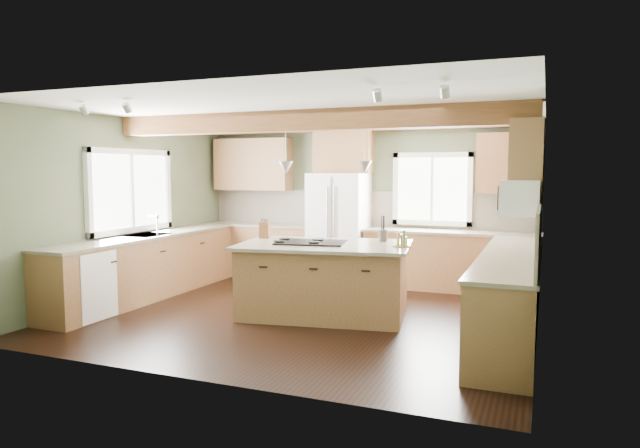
% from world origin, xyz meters
% --- Properties ---
extents(floor, '(5.60, 5.60, 0.00)m').
position_xyz_m(floor, '(0.00, 0.00, 0.00)').
color(floor, black).
rests_on(floor, ground).
extents(ceiling, '(5.60, 5.60, 0.00)m').
position_xyz_m(ceiling, '(0.00, 0.00, 2.60)').
color(ceiling, silver).
rests_on(ceiling, wall_back).
extents(wall_back, '(5.60, 0.00, 5.60)m').
position_xyz_m(wall_back, '(0.00, 2.50, 1.30)').
color(wall_back, '#444E37').
rests_on(wall_back, ground).
extents(wall_left, '(0.00, 5.00, 5.00)m').
position_xyz_m(wall_left, '(-2.80, 0.00, 1.30)').
color(wall_left, '#444E37').
rests_on(wall_left, ground).
extents(wall_right, '(0.00, 5.00, 5.00)m').
position_xyz_m(wall_right, '(2.80, 0.00, 1.30)').
color(wall_right, '#444E37').
rests_on(wall_right, ground).
extents(ceiling_beam, '(5.55, 0.26, 0.26)m').
position_xyz_m(ceiling_beam, '(0.00, 0.06, 2.47)').
color(ceiling_beam, '#542D18').
rests_on(ceiling_beam, ceiling).
extents(soffit_trim, '(5.55, 0.20, 0.10)m').
position_xyz_m(soffit_trim, '(0.00, 2.40, 2.54)').
color(soffit_trim, '#542D18').
rests_on(soffit_trim, ceiling).
extents(backsplash_back, '(5.58, 0.03, 0.58)m').
position_xyz_m(backsplash_back, '(0.00, 2.48, 1.21)').
color(backsplash_back, brown).
rests_on(backsplash_back, wall_back).
extents(backsplash_right, '(0.03, 3.70, 0.58)m').
position_xyz_m(backsplash_right, '(2.78, 0.05, 1.21)').
color(backsplash_right, brown).
rests_on(backsplash_right, wall_right).
extents(base_cab_back_left, '(2.02, 0.60, 0.88)m').
position_xyz_m(base_cab_back_left, '(-1.79, 2.20, 0.44)').
color(base_cab_back_left, brown).
rests_on(base_cab_back_left, floor).
extents(counter_back_left, '(2.06, 0.64, 0.04)m').
position_xyz_m(counter_back_left, '(-1.79, 2.20, 0.90)').
color(counter_back_left, '#4E4739').
rests_on(counter_back_left, base_cab_back_left).
extents(base_cab_back_right, '(2.62, 0.60, 0.88)m').
position_xyz_m(base_cab_back_right, '(1.49, 2.20, 0.44)').
color(base_cab_back_right, brown).
rests_on(base_cab_back_right, floor).
extents(counter_back_right, '(2.66, 0.64, 0.04)m').
position_xyz_m(counter_back_right, '(1.49, 2.20, 0.90)').
color(counter_back_right, '#4E4739').
rests_on(counter_back_right, base_cab_back_right).
extents(base_cab_left, '(0.60, 3.70, 0.88)m').
position_xyz_m(base_cab_left, '(-2.50, 0.05, 0.44)').
color(base_cab_left, brown).
rests_on(base_cab_left, floor).
extents(counter_left, '(0.64, 3.74, 0.04)m').
position_xyz_m(counter_left, '(-2.50, 0.05, 0.90)').
color(counter_left, '#4E4739').
rests_on(counter_left, base_cab_left).
extents(base_cab_right, '(0.60, 3.70, 0.88)m').
position_xyz_m(base_cab_right, '(2.50, 0.05, 0.44)').
color(base_cab_right, brown).
rests_on(base_cab_right, floor).
extents(counter_right, '(0.64, 3.74, 0.04)m').
position_xyz_m(counter_right, '(2.50, 0.05, 0.90)').
color(counter_right, '#4E4739').
rests_on(counter_right, base_cab_right).
extents(upper_cab_back_left, '(1.40, 0.35, 0.90)m').
position_xyz_m(upper_cab_back_left, '(-1.99, 2.33, 1.95)').
color(upper_cab_back_left, brown).
rests_on(upper_cab_back_left, wall_back).
extents(upper_cab_over_fridge, '(0.96, 0.35, 0.70)m').
position_xyz_m(upper_cab_over_fridge, '(-0.30, 2.33, 2.15)').
color(upper_cab_over_fridge, brown).
rests_on(upper_cab_over_fridge, wall_back).
extents(upper_cab_right, '(0.35, 2.20, 0.90)m').
position_xyz_m(upper_cab_right, '(2.62, 0.90, 1.95)').
color(upper_cab_right, brown).
rests_on(upper_cab_right, wall_right).
extents(upper_cab_back_corner, '(0.90, 0.35, 0.90)m').
position_xyz_m(upper_cab_back_corner, '(2.30, 2.33, 1.95)').
color(upper_cab_back_corner, brown).
rests_on(upper_cab_back_corner, wall_back).
extents(window_left, '(0.04, 1.60, 1.05)m').
position_xyz_m(window_left, '(-2.78, 0.05, 1.55)').
color(window_left, white).
rests_on(window_left, wall_left).
extents(window_back, '(1.10, 0.04, 1.00)m').
position_xyz_m(window_back, '(1.15, 2.48, 1.55)').
color(window_back, white).
rests_on(window_back, wall_back).
extents(sink, '(0.50, 0.65, 0.03)m').
position_xyz_m(sink, '(-2.50, 0.05, 0.91)').
color(sink, '#262628').
rests_on(sink, counter_left).
extents(faucet, '(0.02, 0.02, 0.28)m').
position_xyz_m(faucet, '(-2.32, 0.05, 1.05)').
color(faucet, '#B2B2B7').
rests_on(faucet, sink).
extents(dishwasher, '(0.60, 0.60, 0.84)m').
position_xyz_m(dishwasher, '(-2.49, -1.25, 0.43)').
color(dishwasher, white).
rests_on(dishwasher, floor).
extents(oven, '(0.60, 0.72, 0.84)m').
position_xyz_m(oven, '(2.49, -1.25, 0.43)').
color(oven, white).
rests_on(oven, floor).
extents(microwave, '(0.40, 0.70, 0.38)m').
position_xyz_m(microwave, '(2.58, -0.05, 1.55)').
color(microwave, white).
rests_on(microwave, wall_right).
extents(pendant_left, '(0.18, 0.18, 0.16)m').
position_xyz_m(pendant_left, '(-0.25, -0.02, 1.88)').
color(pendant_left, '#B2B2B7').
rests_on(pendant_left, ceiling).
extents(pendant_right, '(0.18, 0.18, 0.16)m').
position_xyz_m(pendant_right, '(0.74, 0.14, 1.88)').
color(pendant_right, '#B2B2B7').
rests_on(pendant_right, ceiling).
extents(refrigerator, '(0.90, 0.74, 1.80)m').
position_xyz_m(refrigerator, '(-0.30, 2.12, 0.90)').
color(refrigerator, white).
rests_on(refrigerator, floor).
extents(island, '(2.19, 1.54, 0.88)m').
position_xyz_m(island, '(0.24, 0.06, 0.44)').
color(island, brown).
rests_on(island, floor).
extents(island_top, '(2.34, 1.70, 0.04)m').
position_xyz_m(island_top, '(0.24, 0.06, 0.90)').
color(island_top, '#4E4739').
rests_on(island_top, island).
extents(cooktop, '(0.96, 0.72, 0.02)m').
position_xyz_m(cooktop, '(0.08, 0.03, 0.93)').
color(cooktop, black).
rests_on(cooktop, island_top).
extents(knife_block, '(0.15, 0.12, 0.22)m').
position_xyz_m(knife_block, '(-0.73, 0.29, 1.03)').
color(knife_block, brown).
rests_on(knife_block, island_top).
extents(utensil_crock, '(0.12, 0.12, 0.15)m').
position_xyz_m(utensil_crock, '(0.87, 0.56, 1.00)').
color(utensil_crock, '#362F2B').
rests_on(utensil_crock, island_top).
extents(bottle_tray, '(0.22, 0.22, 0.19)m').
position_xyz_m(bottle_tray, '(1.22, 0.13, 1.02)').
color(bottle_tray, brown).
rests_on(bottle_tray, island_top).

